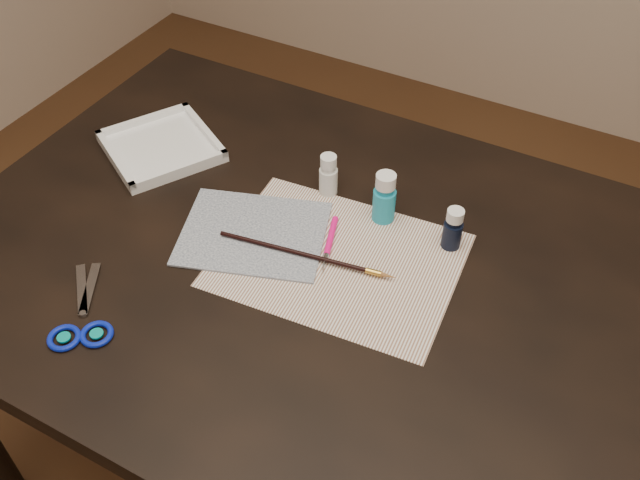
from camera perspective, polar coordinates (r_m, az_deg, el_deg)
The scene contains 11 objects.
ground at distance 1.82m, azimuth -0.00°, elevation -18.51°, with size 3.50×3.50×0.02m, color #422614.
table at distance 1.49m, azimuth -0.00°, elevation -11.76°, with size 1.30×0.90×0.75m, color black.
paper at distance 1.20m, azimuth 1.48°, elevation -1.61°, with size 0.39×0.30×0.00m, color white.
canvas at distance 1.24m, azimuth -5.36°, elevation 0.55°, with size 0.25×0.20×0.00m, color #17233F.
paint_bottle_white at distance 1.30m, azimuth 0.67°, elevation 5.24°, with size 0.03×0.03×0.08m, color silver.
paint_bottle_cyan at distance 1.24m, azimuth 5.18°, elevation 3.41°, with size 0.04×0.04×0.10m, color #1B98BA.
paint_bottle_navy at distance 1.21m, azimuth 10.59°, elevation 0.90°, with size 0.03×0.03×0.08m, color black.
paintbrush at distance 1.19m, azimuth -1.12°, elevation -1.20°, with size 0.31×0.01×0.01m, color black, non-canonical shape.
craft_knife at distance 1.21m, azimuth 0.71°, elevation -0.39°, with size 0.14×0.01×0.01m, color #F60D7A, non-canonical shape.
scissors at distance 1.18m, azimuth -18.73°, elevation -5.00°, with size 0.20×0.10×0.01m, color silver, non-canonical shape.
palette_tray at distance 1.45m, azimuth -12.60°, elevation 7.35°, with size 0.20×0.20×0.02m, color white.
Camera 1 is at (0.39, -0.73, 1.61)m, focal length 40.00 mm.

